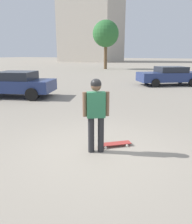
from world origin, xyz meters
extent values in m
plane|color=gray|center=(0.00, 0.00, 0.00)|extent=(220.00, 220.00, 0.00)
cylinder|color=#262628|center=(-0.06, 0.10, 0.44)|extent=(0.15, 0.15, 0.88)
cylinder|color=#262628|center=(0.06, -0.10, 0.44)|extent=(0.15, 0.15, 0.88)
cube|color=#2D724C|center=(0.00, 0.00, 1.19)|extent=(0.40, 0.47, 0.61)
cylinder|color=brown|center=(-0.14, 0.22, 1.20)|extent=(0.10, 0.10, 0.58)
cylinder|color=brown|center=(0.14, -0.22, 1.20)|extent=(0.10, 0.10, 0.58)
sphere|color=brown|center=(0.00, 0.00, 1.63)|extent=(0.24, 0.24, 0.24)
sphere|color=black|center=(0.00, 0.00, 1.67)|extent=(0.25, 0.25, 0.25)
cube|color=#A5332D|center=(0.51, -0.30, 0.07)|extent=(0.72, 0.79, 0.01)
cylinder|color=silver|center=(0.23, -0.16, 0.03)|extent=(0.06, 0.07, 0.07)
cylinder|color=silver|center=(0.42, 0.01, 0.03)|extent=(0.06, 0.07, 0.07)
cylinder|color=silver|center=(0.60, -0.60, 0.03)|extent=(0.06, 0.07, 0.07)
cylinder|color=silver|center=(0.80, -0.43, 0.03)|extent=(0.06, 0.07, 0.07)
cube|color=navy|center=(4.31, 7.08, 0.64)|extent=(3.12, 4.47, 0.62)
cube|color=#1E232D|center=(4.34, 6.98, 1.18)|extent=(2.18, 2.29, 0.44)
cylinder|color=black|center=(4.75, 8.58, 0.33)|extent=(0.41, 0.69, 0.67)
cylinder|color=black|center=(3.86, 5.57, 0.33)|extent=(0.41, 0.69, 0.67)
cylinder|color=black|center=(5.60, 6.19, 0.33)|extent=(0.41, 0.69, 0.67)
cube|color=navy|center=(12.92, 0.27, 0.63)|extent=(4.14, 4.81, 0.67)
cube|color=#1E232D|center=(12.99, 0.18, 1.18)|extent=(2.52, 2.63, 0.42)
cylinder|color=black|center=(11.36, 0.93, 0.30)|extent=(0.51, 0.61, 0.60)
cylinder|color=black|center=(12.83, 1.96, 0.30)|extent=(0.51, 0.61, 0.60)
cylinder|color=black|center=(14.48, -0.38, 0.30)|extent=(0.51, 0.61, 0.60)
cube|color=#B2A899|center=(56.02, 29.40, 11.27)|extent=(13.43, 15.90, 22.55)
cylinder|color=brown|center=(27.17, 11.94, 1.92)|extent=(0.49, 0.49, 3.84)
sphere|color=#2D6B33|center=(27.17, 11.94, 5.21)|extent=(3.93, 3.93, 3.93)
camera|label=1|loc=(-4.43, -2.21, 2.34)|focal=35.00mm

